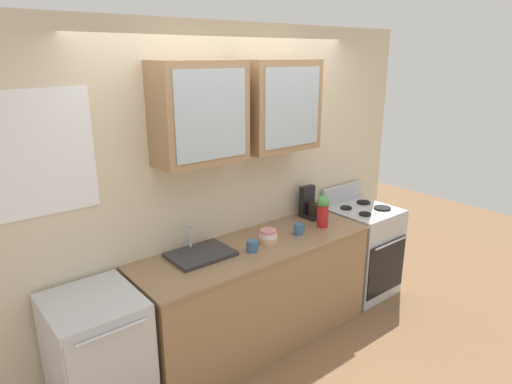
{
  "coord_description": "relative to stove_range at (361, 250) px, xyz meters",
  "views": [
    {
      "loc": [
        -2.09,
        -2.57,
        2.37
      ],
      "look_at": [
        -0.0,
        0.0,
        1.34
      ],
      "focal_mm": 31.28,
      "sensor_mm": 36.0,
      "label": 1
    }
  ],
  "objects": [
    {
      "name": "stove_range",
      "position": [
        0.0,
        0.0,
        0.0
      ],
      "size": [
        0.61,
        0.66,
        1.08
      ],
      "color": "silver",
      "rests_on": "ground_plane"
    },
    {
      "name": "counter",
      "position": [
        -1.38,
        0.0,
        -0.01
      ],
      "size": [
        2.07,
        0.67,
        0.9
      ],
      "color": "#93704C",
      "rests_on": "ground_plane"
    },
    {
      "name": "cup_near_sink",
      "position": [
        -1.49,
        -0.08,
        0.49
      ],
      "size": [
        0.12,
        0.09,
        0.09
      ],
      "color": "#38608C",
      "rests_on": "counter"
    },
    {
      "name": "sink_faucet",
      "position": [
        -1.85,
        0.1,
        0.46
      ],
      "size": [
        0.47,
        0.35,
        0.22
      ],
      "color": "#2D2D30",
      "rests_on": "counter"
    },
    {
      "name": "dishwasher",
      "position": [
        -2.72,
        -0.0,
        -0.01
      ],
      "size": [
        0.56,
        0.65,
        0.9
      ],
      "color": "silver",
      "rests_on": "ground_plane"
    },
    {
      "name": "ground_plane",
      "position": [
        -1.38,
        0.0,
        -0.46
      ],
      "size": [
        10.0,
        10.0,
        0.0
      ],
      "primitive_type": "plane",
      "color": "brown"
    },
    {
      "name": "vase",
      "position": [
        -0.68,
        -0.06,
        0.6
      ],
      "size": [
        0.11,
        0.11,
        0.29
      ],
      "color": "#B21E1E",
      "rests_on": "counter"
    },
    {
      "name": "bowl_stack",
      "position": [
        -1.27,
        -0.01,
        0.49
      ],
      "size": [
        0.15,
        0.15,
        0.1
      ],
      "color": "#E0AD7F",
      "rests_on": "counter"
    },
    {
      "name": "back_wall_unit",
      "position": [
        -1.39,
        0.34,
        1.0
      ],
      "size": [
        4.1,
        0.42,
        2.61
      ],
      "color": "beige",
      "rests_on": "ground_plane"
    },
    {
      "name": "cup_near_bowls",
      "position": [
        -0.96,
        -0.06,
        0.49
      ],
      "size": [
        0.12,
        0.08,
        0.1
      ],
      "color": "#38608C",
      "rests_on": "counter"
    },
    {
      "name": "coffee_maker",
      "position": [
        -0.58,
        0.19,
        0.55
      ],
      "size": [
        0.17,
        0.2,
        0.29
      ],
      "color": "black",
      "rests_on": "counter"
    }
  ]
}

